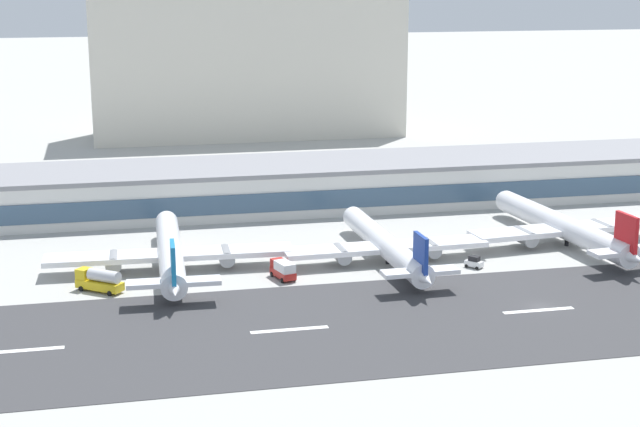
% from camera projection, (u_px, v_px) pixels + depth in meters
% --- Properties ---
extents(ground_plane, '(1400.00, 1400.00, 0.00)m').
position_uv_depth(ground_plane, '(540.00, 307.00, 159.05)').
color(ground_plane, '#A8A8A3').
extents(runway_strip, '(800.00, 41.43, 0.08)m').
position_uv_depth(runway_strip, '(545.00, 310.00, 157.38)').
color(runway_strip, '#38383A').
rests_on(runway_strip, ground_plane).
extents(runway_centreline_dash_2, '(12.00, 1.20, 0.01)m').
position_uv_depth(runway_centreline_dash_2, '(21.00, 350.00, 140.52)').
color(runway_centreline_dash_2, white).
rests_on(runway_centreline_dash_2, runway_strip).
extents(runway_centreline_dash_3, '(12.00, 1.20, 0.01)m').
position_uv_depth(runway_centreline_dash_3, '(290.00, 330.00, 148.67)').
color(runway_centreline_dash_3, white).
rests_on(runway_centreline_dash_3, runway_strip).
extents(runway_centreline_dash_4, '(12.00, 1.20, 0.01)m').
position_uv_depth(runway_centreline_dash_4, '(538.00, 310.00, 157.13)').
color(runway_centreline_dash_4, white).
rests_on(runway_centreline_dash_4, runway_strip).
extents(terminal_building, '(218.23, 26.28, 10.30)m').
position_uv_depth(terminal_building, '(319.00, 183.00, 227.18)').
color(terminal_building, silver).
rests_on(terminal_building, ground_plane).
extents(distant_hotel_block, '(99.78, 28.89, 44.77)m').
position_uv_depth(distant_hotel_block, '(247.00, 67.00, 318.81)').
color(distant_hotel_block, beige).
rests_on(distant_hotel_block, ground_plane).
extents(airliner_blue_tail_gate_0, '(45.05, 50.12, 10.46)m').
position_uv_depth(airliner_blue_tail_gate_0, '(170.00, 254.00, 176.65)').
color(airliner_blue_tail_gate_0, silver).
rests_on(airliner_blue_tail_gate_0, ground_plane).
extents(airliner_navy_tail_gate_1, '(38.96, 48.81, 10.18)m').
position_uv_depth(airliner_navy_tail_gate_1, '(387.00, 247.00, 181.85)').
color(airliner_navy_tail_gate_1, white).
rests_on(airliner_navy_tail_gate_1, ground_plane).
extents(airliner_red_tail_gate_2, '(39.74, 52.24, 10.92)m').
position_uv_depth(airliner_red_tail_gate_2, '(567.00, 228.00, 193.73)').
color(airliner_red_tail_gate_2, white).
rests_on(airliner_red_tail_gate_2, ground_plane).
extents(service_baggage_tug_0, '(3.23, 3.51, 2.20)m').
position_uv_depth(service_baggage_tug_0, '(474.00, 262.00, 179.75)').
color(service_baggage_tug_0, white).
rests_on(service_baggage_tug_0, ground_plane).
extents(service_box_truck_1, '(3.98, 6.43, 3.25)m').
position_uv_depth(service_box_truck_1, '(283.00, 269.00, 173.04)').
color(service_box_truck_1, '#B2231E').
rests_on(service_box_truck_1, ground_plane).
extents(service_fuel_truck_2, '(8.30, 7.28, 3.95)m').
position_uv_depth(service_fuel_truck_2, '(99.00, 280.00, 166.18)').
color(service_fuel_truck_2, gold).
rests_on(service_fuel_truck_2, ground_plane).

